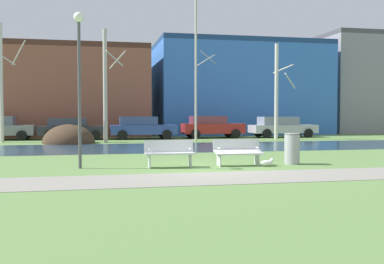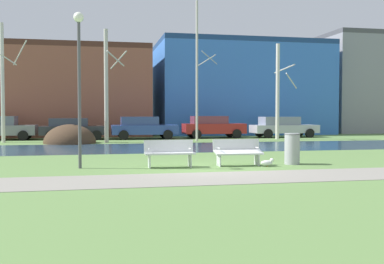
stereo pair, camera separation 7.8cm
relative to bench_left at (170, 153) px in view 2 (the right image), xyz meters
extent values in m
plane|color=#5B7F42|center=(1.14, 9.43, -0.47)|extent=(120.00, 120.00, 0.00)
cube|color=gray|center=(1.14, -2.66, -0.47)|extent=(60.00, 2.33, 0.01)
cube|color=#284256|center=(1.14, 8.33, -0.47)|extent=(80.00, 6.54, 0.01)
ellipsoid|color=#423021|center=(-3.90, 12.79, -0.47)|extent=(2.99, 3.39, 2.19)
cube|color=silver|center=(0.00, -0.09, -0.02)|extent=(1.60, 0.48, 0.05)
cube|color=silver|center=(0.00, 0.19, 0.20)|extent=(1.60, 0.09, 0.40)
cube|color=silver|center=(-0.66, -0.03, -0.25)|extent=(0.04, 0.43, 0.45)
cube|color=silver|center=(0.66, -0.04, -0.25)|extent=(0.04, 0.43, 0.45)
cylinder|color=silver|center=(-0.66, -0.07, 0.12)|extent=(0.04, 0.28, 0.04)
cylinder|color=silver|center=(0.66, -0.08, 0.12)|extent=(0.04, 0.28, 0.04)
cube|color=silver|center=(2.28, -0.09, -0.02)|extent=(1.60, 0.48, 0.15)
cube|color=silver|center=(2.28, 0.19, 0.20)|extent=(1.60, 0.09, 0.40)
cube|color=silver|center=(1.62, -0.03, -0.25)|extent=(0.04, 0.43, 0.45)
cube|color=silver|center=(2.94, -0.04, -0.25)|extent=(0.04, 0.43, 0.45)
cylinder|color=silver|center=(1.62, -0.07, 0.12)|extent=(0.04, 0.28, 0.04)
cylinder|color=silver|center=(2.94, -0.08, 0.12)|extent=(0.04, 0.28, 0.04)
cylinder|color=#999B9E|center=(4.21, 0.02, 0.05)|extent=(0.51, 0.51, 1.05)
torus|color=#5B5D5E|center=(4.21, 0.02, 0.55)|extent=(0.54, 0.54, 0.04)
ellipsoid|color=white|center=(3.11, -0.47, -0.35)|extent=(0.40, 0.18, 0.18)
sphere|color=white|center=(3.29, -0.47, -0.26)|extent=(0.13, 0.13, 0.13)
cone|color=gold|center=(3.36, -0.47, -0.26)|extent=(0.07, 0.04, 0.04)
cylinder|color=gold|center=(3.13, -0.51, -0.42)|extent=(0.01, 0.01, 0.10)
cylinder|color=gold|center=(3.13, -0.43, -0.42)|extent=(0.01, 0.01, 0.10)
cylinder|color=#4C4C51|center=(-2.80, 0.29, 1.81)|extent=(0.10, 0.10, 4.56)
sphere|color=white|center=(-2.80, 0.29, 4.24)|extent=(0.32, 0.32, 0.32)
cylinder|color=beige|center=(-7.81, 14.20, 3.06)|extent=(0.22, 0.22, 7.07)
cylinder|color=beige|center=(-6.91, 14.81, 4.93)|extent=(1.07, 1.52, 1.37)
cylinder|color=beige|center=(-7.39, 13.77, 4.40)|extent=(0.85, 0.83, 0.60)
cylinder|color=#BCB7A8|center=(-1.80, 12.95, 2.88)|extent=(0.24, 0.24, 6.70)
cylinder|color=#BCB7A8|center=(-1.04, 13.47, 4.49)|extent=(0.98, 1.38, 1.01)
cylinder|color=#BCB7A8|center=(-1.25, 12.39, 4.44)|extent=(1.08, 1.06, 0.81)
cylinder|color=#BCB7A8|center=(3.76, 13.25, 3.88)|extent=(0.15, 0.15, 8.71)
cylinder|color=#BCB7A8|center=(4.46, 13.73, 4.60)|extent=(0.95, 1.36, 0.65)
cylinder|color=#BCB7A8|center=(4.41, 12.58, 4.65)|extent=(1.30, 1.27, 0.66)
cylinder|color=beige|center=(9.45, 14.08, 2.71)|extent=(0.25, 0.25, 6.36)
cylinder|color=beige|center=(10.13, 14.55, 4.28)|extent=(0.99, 1.39, 0.55)
cylinder|color=beige|center=(10.12, 13.39, 3.38)|extent=(1.32, 1.29, 0.94)
cube|color=slate|center=(-8.37, 16.81, 0.17)|extent=(4.24, 1.85, 0.65)
cylinder|color=black|center=(-6.98, 17.73, -0.15)|extent=(0.64, 0.22, 0.64)
cylinder|color=black|center=(-6.97, 15.91, -0.15)|extent=(0.64, 0.22, 0.64)
cube|color=#282B30|center=(-3.82, 16.36, 0.14)|extent=(4.36, 1.74, 0.58)
cube|color=#2F3648|center=(-4.17, 16.35, 0.68)|extent=(2.44, 1.52, 0.51)
cylinder|color=black|center=(-2.39, 17.22, -0.15)|extent=(0.64, 0.22, 0.64)
cylinder|color=black|center=(-2.38, 15.51, -0.15)|extent=(0.64, 0.22, 0.64)
cylinder|color=black|center=(-5.26, 17.20, -0.15)|extent=(0.64, 0.22, 0.64)
cylinder|color=black|center=(-5.25, 15.49, -0.15)|extent=(0.64, 0.22, 0.64)
cube|color=#2D4793|center=(0.78, 16.14, 0.16)|extent=(4.41, 1.84, 0.63)
cube|color=#32457F|center=(0.42, 16.13, 0.75)|extent=(2.47, 1.61, 0.56)
cylinder|color=black|center=(2.22, 17.05, -0.15)|extent=(0.64, 0.22, 0.64)
cylinder|color=black|center=(2.23, 15.24, -0.15)|extent=(0.64, 0.22, 0.64)
cylinder|color=black|center=(-0.68, 17.03, -0.15)|extent=(0.64, 0.22, 0.64)
cylinder|color=black|center=(-0.67, 15.22, -0.15)|extent=(0.64, 0.22, 0.64)
cube|color=maroon|center=(5.66, 16.39, 0.19)|extent=(4.31, 1.74, 0.69)
cube|color=brown|center=(5.31, 16.39, 0.80)|extent=(2.42, 1.52, 0.53)
cylinder|color=black|center=(7.07, 17.25, -0.15)|extent=(0.64, 0.22, 0.64)
cylinder|color=black|center=(7.08, 15.54, -0.15)|extent=(0.64, 0.22, 0.64)
cylinder|color=black|center=(4.23, 17.23, -0.15)|extent=(0.64, 0.22, 0.64)
cylinder|color=black|center=(4.24, 15.52, -0.15)|extent=(0.64, 0.22, 0.64)
cube|color=#B2B5BC|center=(10.86, 16.25, 0.14)|extent=(4.76, 1.76, 0.58)
cube|color=gray|center=(10.48, 16.25, 0.72)|extent=(2.67, 1.54, 0.59)
cylinder|color=black|center=(12.42, 17.12, -0.15)|extent=(0.64, 0.22, 0.64)
cylinder|color=black|center=(12.43, 15.39, -0.15)|extent=(0.64, 0.22, 0.64)
cylinder|color=black|center=(9.29, 17.10, -0.15)|extent=(0.64, 0.22, 0.64)
cylinder|color=black|center=(9.30, 15.37, -0.15)|extent=(0.64, 0.22, 0.64)
cube|color=brown|center=(-5.90, 23.24, 2.76)|extent=(15.05, 9.24, 6.46)
cube|color=#4E2C21|center=(-5.90, 23.24, 6.19)|extent=(15.05, 9.24, 0.40)
cube|color=#3870C6|center=(9.71, 23.92, 3.20)|extent=(14.23, 9.50, 7.34)
cube|color=navy|center=(9.71, 23.92, 7.06)|extent=(14.23, 9.50, 0.40)
camera|label=1|loc=(-2.25, -14.20, 1.26)|focal=42.13mm
camera|label=2|loc=(-2.18, -14.22, 1.26)|focal=42.13mm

